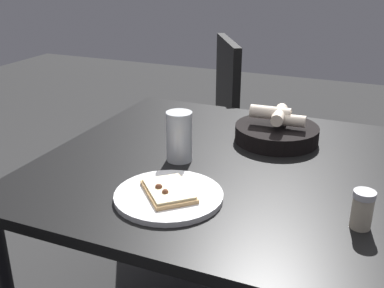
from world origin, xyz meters
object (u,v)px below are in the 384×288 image
Objects in this scene: pepper_shaker at (362,212)px; bread_basket at (276,131)px; pizza_plate at (169,195)px; beer_glass at (179,139)px; dining_table at (216,178)px; chair_spare at (203,122)px.

bread_basket is at bearing -56.06° from pepper_shaker.
pizza_plate is 3.05× the size of pepper_shaker.
beer_glass reaches higher than pepper_shaker.
dining_table is 0.27m from bread_basket.
chair_spare is (0.26, -0.84, -0.26)m from beer_glass.
dining_table is at bearing 114.16° from chair_spare.
dining_table is 0.28m from pizza_plate.
chair_spare is (0.78, -1.02, -0.23)m from pepper_shaker.
beer_glass reaches higher than dining_table.
beer_glass is 0.92m from chair_spare.
chair_spare is (0.33, -1.07, -0.20)m from pizza_plate.
pizza_plate is 0.24m from beer_glass.
bread_basket is 0.53m from pepper_shaker.
dining_table is 0.48m from pepper_shaker.
pizza_plate is (0.03, 0.26, 0.07)m from dining_table.
pepper_shaker is at bearing 127.36° from chair_spare.
dining_table is at bearing -157.75° from beer_glass.
bread_basket is at bearing -130.96° from beer_glass.
beer_glass is 1.66× the size of pepper_shaker.
chair_spare reaches higher than beer_glass.
dining_table is at bearing 60.23° from bread_basket.
dining_table is 6.79× the size of beer_glass.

